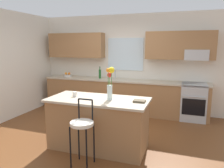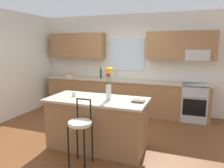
{
  "view_description": "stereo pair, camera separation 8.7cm",
  "coord_description": "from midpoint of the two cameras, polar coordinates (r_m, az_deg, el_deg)",
  "views": [
    {
      "loc": [
        1.63,
        -3.9,
        1.86
      ],
      "look_at": [
        0.1,
        0.55,
        1.0
      ],
      "focal_mm": 34.3,
      "sensor_mm": 36.0,
      "label": 1
    },
    {
      "loc": [
        1.71,
        -3.87,
        1.86
      ],
      "look_at": [
        0.1,
        0.55,
        1.0
      ],
      "focal_mm": 34.3,
      "sensor_mm": 36.0,
      "label": 2
    }
  ],
  "objects": [
    {
      "name": "counter_run",
      "position": [
        5.99,
        3.32,
        -3.13
      ],
      "size": [
        4.56,
        0.64,
        0.92
      ],
      "color": "#996B42",
      "rests_on": "ground"
    },
    {
      "name": "fruit_bowl_oranges",
      "position": [
        6.59,
        -11.07,
        2.33
      ],
      "size": [
        0.24,
        0.24,
        0.13
      ],
      "color": "silver",
      "rests_on": "counter_run"
    },
    {
      "name": "ground_plane",
      "position": [
        4.62,
        -3.01,
        -13.41
      ],
      "size": [
        14.0,
        14.0,
        0.0
      ],
      "primitive_type": "plane",
      "color": "brown"
    },
    {
      "name": "back_wall_assembly",
      "position": [
        6.1,
        4.55,
        7.0
      ],
      "size": [
        5.6,
        0.5,
        2.7
      ],
      "color": "silver",
      "rests_on": "ground"
    },
    {
      "name": "mug_ceramic",
      "position": [
        4.02,
        -9.48,
        -2.64
      ],
      "size": [
        0.08,
        0.08,
        0.09
      ],
      "primitive_type": "cylinder",
      "color": "silver",
      "rests_on": "kitchen_island"
    },
    {
      "name": "bar_stool_near",
      "position": [
        3.36,
        -7.69,
        -11.1
      ],
      "size": [
        0.36,
        0.36,
        1.04
      ],
      "color": "black",
      "rests_on": "ground"
    },
    {
      "name": "flower_vase",
      "position": [
        3.66,
        -0.19,
        0.55
      ],
      "size": [
        0.14,
        0.13,
        0.57
      ],
      "color": "silver",
      "rests_on": "kitchen_island"
    },
    {
      "name": "sink_faucet",
      "position": [
        6.09,
        1.47,
        2.81
      ],
      "size": [
        0.02,
        0.13,
        0.23
      ],
      "color": "#B7BABC",
      "rests_on": "counter_run"
    },
    {
      "name": "wall_left",
      "position": [
        5.97,
        -25.23,
        4.48
      ],
      "size": [
        0.12,
        4.6,
        2.7
      ],
      "primitive_type": "cube",
      "color": "silver",
      "rests_on": "ground"
    },
    {
      "name": "oven_range",
      "position": [
        5.73,
        21.45,
        -4.52
      ],
      "size": [
        0.6,
        0.64,
        0.92
      ],
      "color": "#B7BABC",
      "rests_on": "ground"
    },
    {
      "name": "kitchen_island",
      "position": [
        3.95,
        -3.31,
        -10.34
      ],
      "size": [
        1.79,
        0.84,
        0.92
      ],
      "color": "#996B42",
      "rests_on": "ground"
    },
    {
      "name": "cookbook",
      "position": [
        3.6,
        7.67,
        -4.57
      ],
      "size": [
        0.2,
        0.15,
        0.03
      ],
      "primitive_type": "cube",
      "color": "brown",
      "rests_on": "kitchen_island"
    },
    {
      "name": "bottle_olive_oil",
      "position": [
        6.1,
        -2.6,
        2.79
      ],
      "size": [
        0.06,
        0.06,
        0.34
      ],
      "color": "#1E5923",
      "rests_on": "counter_run"
    }
  ]
}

